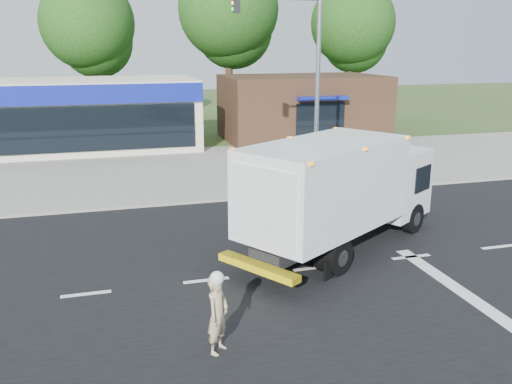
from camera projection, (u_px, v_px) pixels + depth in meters
ground at (314, 268)px, 14.86m from camera, size 120.00×120.00×0.00m
road_asphalt at (314, 268)px, 14.86m from camera, size 60.00×14.00×0.02m
sidewalk at (242, 191)px, 22.46m from camera, size 60.00×2.40×0.12m
parking_apron at (214, 163)px, 27.87m from camera, size 60.00×9.00×0.02m
lane_markings at (382, 282)px, 13.95m from camera, size 55.20×7.00×0.01m
ems_box_truck at (340, 186)px, 15.75m from camera, size 7.68×6.07×3.38m
emergency_worker at (218, 313)px, 10.64m from camera, size 0.68×0.70×1.73m
retail_strip_mall at (36, 116)px, 30.52m from camera, size 18.00×6.20×4.00m
brown_storefront at (303, 107)px, 34.70m from camera, size 10.00×6.70×4.00m
traffic_signal_pole at (303, 71)px, 21.22m from camera, size 3.51×0.25×8.00m
background_trees at (162, 23)px, 38.85m from camera, size 36.77×7.39×12.10m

